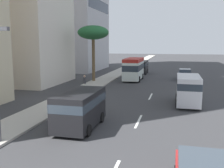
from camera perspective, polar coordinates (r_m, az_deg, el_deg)
The scene contains 11 objects.
ground_plane at distance 36.88m, azimuth 9.76°, elevation 0.29°, with size 198.00×198.00×0.00m, color #38383A.
sidewalk_right at distance 38.17m, azimuth -1.98°, elevation 0.82°, with size 162.00×2.92×0.15m, color #B2ADA3.
lane_stripe_mid at distance 18.65m, azimuth 5.75°, elevation -8.01°, with size 3.20×0.16×0.01m, color silver.
lane_stripe_far at distance 27.23m, azimuth 8.33°, elevation -2.68°, with size 3.20×0.16×0.01m, color silver.
van_lead at distance 24.04m, azimuth 16.17°, elevation -0.93°, with size 4.75×2.08×2.57m.
minibus_second at distance 38.75m, azimuth 4.69°, elevation 3.41°, with size 6.36×2.39×3.21m.
van_third at distance 47.41m, azimuth 6.30°, elevation 3.84°, with size 4.81×2.22×2.29m.
car_fourth at distance 40.47m, azimuth 15.46°, elevation 1.96°, with size 4.35×1.80×1.64m.
van_sixth at distance 16.99m, azimuth -6.92°, elevation -5.01°, with size 4.78×2.22×2.35m.
pedestrian_near_lamp at distance 29.00m, azimuth -5.95°, elevation 0.36°, with size 0.33×0.24×1.79m.
palm_tree at distance 36.94m, azimuth -4.09°, elevation 10.90°, with size 4.30×4.30×7.66m.
Camera 1 is at (-4.90, -2.38, 5.40)m, focal length 42.26 mm.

